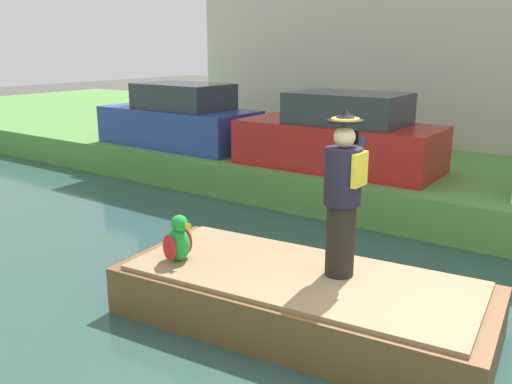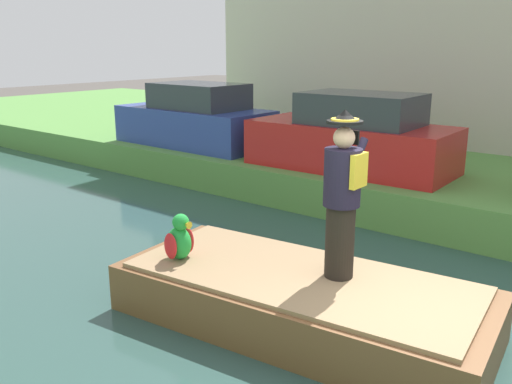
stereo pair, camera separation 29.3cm
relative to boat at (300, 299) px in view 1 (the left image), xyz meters
name	(u,v)px [view 1 (the left image)]	position (x,y,z in m)	size (l,w,h in m)	color
ground_plane	(422,373)	(0.00, -1.45, -0.40)	(80.00, 80.00, 0.00)	#4C4742
canal_water	(422,368)	(0.00, -1.45, -0.35)	(6.99, 48.00, 0.10)	#2D4C47
boat	(300,299)	(0.00, 0.00, 0.00)	(2.25, 4.37, 0.61)	brown
person_pirate	(343,195)	(0.24, -0.36, 1.23)	(0.61, 0.42, 1.85)	black
parrot_plush	(178,241)	(-0.52, 1.39, 0.55)	(0.36, 0.35, 0.57)	green
parked_car_red	(340,137)	(4.75, 2.03, 1.04)	(1.81, 4.04, 1.50)	red
parked_car_blue	(179,120)	(4.75, 6.37, 1.04)	(1.76, 4.02, 1.50)	#2D4293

